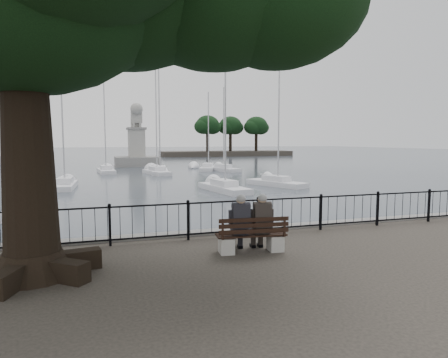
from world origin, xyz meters
name	(u,v)px	position (x,y,z in m)	size (l,w,h in m)	color
harbor	(219,250)	(0.00, 3.00, -0.50)	(260.00, 260.00, 1.20)	slate
railing	(224,217)	(0.00, 2.50, 0.56)	(22.06, 0.06, 1.00)	black
bench	(252,240)	(0.18, 0.89, 0.31)	(1.71, 0.67, 0.88)	#97958F
person_left	(240,225)	(-0.08, 1.01, 0.64)	(0.43, 0.72, 1.39)	black
person_right	(261,224)	(0.43, 0.96, 0.64)	(0.43, 0.72, 1.39)	black
lion_monument	(137,150)	(2.00, 49.93, 1.22)	(6.00, 6.00, 8.85)	slate
sailboat_a	(25,206)	(-6.87, 14.53, -0.71)	(2.03, 5.86, 9.80)	silver
sailboat_b	(65,184)	(-5.69, 24.59, -0.66)	(1.64, 5.15, 11.37)	silver
sailboat_c	(224,187)	(5.27, 19.20, -0.68)	(2.48, 5.77, 10.96)	silver
sailboat_d	(276,182)	(10.25, 21.13, -0.71)	(3.46, 5.60, 9.41)	silver
sailboat_f	(160,170)	(3.09, 35.53, -0.64)	(2.47, 6.27, 13.14)	silver
sailboat_g	(208,168)	(9.50, 39.13, -0.71)	(3.42, 5.80, 9.56)	silver
sailboat_h	(106,169)	(-2.44, 38.49, -0.62)	(2.01, 5.66, 13.26)	silver
sailboat_i	(223,169)	(10.74, 36.94, -0.70)	(2.98, 5.75, 9.91)	silver
sailboat_j	(157,171)	(2.68, 34.86, -0.66)	(2.50, 5.56, 11.77)	silver
far_shore	(229,138)	(25.54, 79.46, 3.00)	(30.00, 8.60, 9.18)	#2A2621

